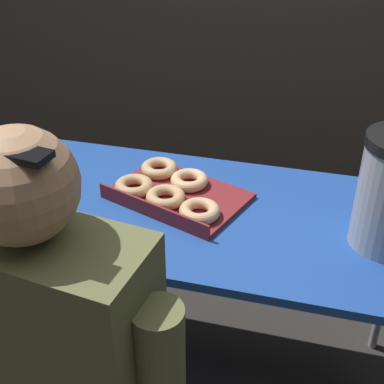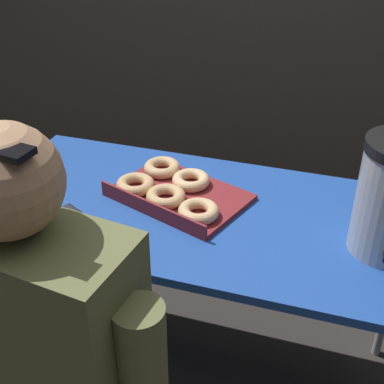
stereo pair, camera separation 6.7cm
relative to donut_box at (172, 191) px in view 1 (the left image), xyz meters
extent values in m
plane|color=#2D2B28|center=(0.10, -0.04, -0.76)|extent=(12.00, 12.00, 0.00)
cube|color=#1E479E|center=(0.10, -0.04, -0.04)|extent=(1.39, 0.67, 0.03)
cylinder|color=#ADADB2|center=(-0.55, 0.24, -0.41)|extent=(0.03, 0.03, 0.71)
cube|color=maroon|center=(0.02, 0.01, -0.02)|extent=(0.48, 0.41, 0.02)
cube|color=maroon|center=(-0.03, -0.12, 0.01)|extent=(0.39, 0.15, 0.04)
torus|color=tan|center=(-0.12, -0.02, 0.01)|extent=(0.14, 0.14, 0.04)
torus|color=tan|center=(-0.01, -0.05, 0.01)|extent=(0.15, 0.15, 0.04)
torus|color=#E2B481|center=(0.11, -0.10, 0.01)|extent=(0.17, 0.17, 0.04)
torus|color=#DCAE7B|center=(-0.08, 0.11, 0.01)|extent=(0.17, 0.17, 0.04)
torus|color=#ECBE8B|center=(0.04, 0.06, 0.01)|extent=(0.14, 0.14, 0.04)
cube|color=black|center=(-0.30, -0.23, -0.02)|extent=(0.13, 0.17, 0.01)
cube|color=#2D333D|center=(-0.30, -0.23, -0.01)|extent=(0.11, 0.14, 0.00)
cube|color=#60663D|center=(-0.05, -0.71, 0.02)|extent=(0.47, 0.26, 0.60)
sphere|color=tan|center=(-0.05, -0.71, 0.43)|extent=(0.21, 0.21, 0.21)
camera|label=1|loc=(0.43, -1.38, 0.90)|focal=50.00mm
camera|label=2|loc=(0.49, -1.36, 0.90)|focal=50.00mm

